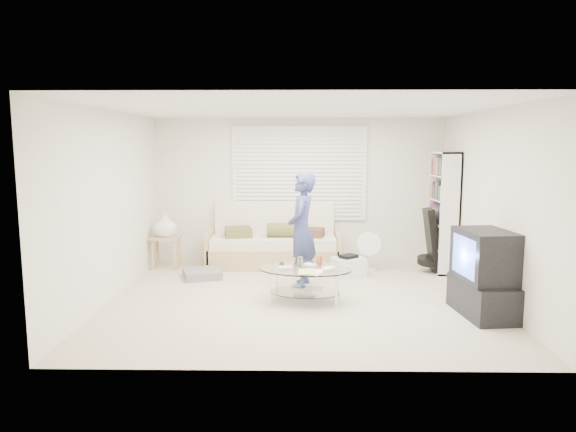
{
  "coord_description": "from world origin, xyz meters",
  "views": [
    {
      "loc": [
        -0.05,
        -6.69,
        2.04
      ],
      "look_at": [
        -0.16,
        0.3,
        1.07
      ],
      "focal_mm": 32.0,
      "sensor_mm": 36.0,
      "label": 1
    }
  ],
  "objects_px": {
    "futon_sofa": "(274,245)",
    "tv_unit": "(484,274)",
    "coffee_table": "(305,275)",
    "bookshelf": "(443,212)"
  },
  "relations": [
    {
      "from": "futon_sofa",
      "to": "coffee_table",
      "type": "xyz_separation_m",
      "value": [
        0.5,
        -2.05,
        0.01
      ]
    },
    {
      "from": "futon_sofa",
      "to": "coffee_table",
      "type": "bearing_deg",
      "value": -76.31
    },
    {
      "from": "tv_unit",
      "to": "coffee_table",
      "type": "xyz_separation_m",
      "value": [
        -2.13,
        0.49,
        -0.14
      ]
    },
    {
      "from": "futon_sofa",
      "to": "tv_unit",
      "type": "relative_size",
      "value": 2.13
    },
    {
      "from": "bookshelf",
      "to": "coffee_table",
      "type": "xyz_separation_m",
      "value": [
        -2.25,
        -1.76,
        -0.6
      ]
    },
    {
      "from": "futon_sofa",
      "to": "tv_unit",
      "type": "bearing_deg",
      "value": -44.06
    },
    {
      "from": "bookshelf",
      "to": "tv_unit",
      "type": "distance_m",
      "value": 2.3
    },
    {
      "from": "tv_unit",
      "to": "coffee_table",
      "type": "distance_m",
      "value": 2.19
    },
    {
      "from": "futon_sofa",
      "to": "coffee_table",
      "type": "relative_size",
      "value": 1.69
    },
    {
      "from": "tv_unit",
      "to": "coffee_table",
      "type": "relative_size",
      "value": 0.8
    }
  ]
}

